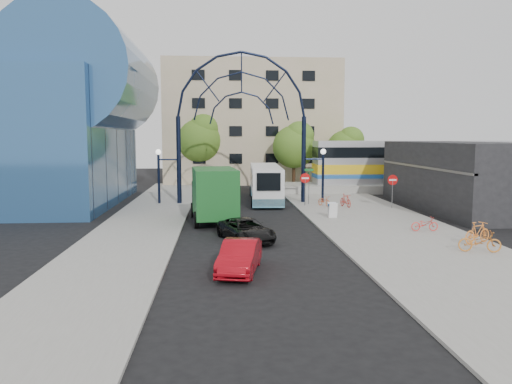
{
  "coord_description": "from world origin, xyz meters",
  "views": [
    {
      "loc": [
        -1.76,
        -25.9,
        5.43
      ],
      "look_at": [
        0.56,
        6.0,
        1.85
      ],
      "focal_mm": 35.0,
      "sensor_mm": 36.0,
      "label": 1
    }
  ],
  "objects": [
    {
      "name": "train_platform",
      "position": [
        20.0,
        22.0,
        0.4
      ],
      "size": [
        32.0,
        5.0,
        0.8
      ],
      "primitive_type": "cube",
      "color": "gray",
      "rests_on": "ground"
    },
    {
      "name": "tree_north_a",
      "position": [
        6.12,
        25.93,
        4.61
      ],
      "size": [
        4.48,
        4.48,
        7.0
      ],
      "color": "#382314",
      "rests_on": "ground"
    },
    {
      "name": "street_name_sign",
      "position": [
        5.2,
        12.6,
        2.13
      ],
      "size": [
        0.7,
        0.7,
        2.8
      ],
      "color": "slate",
      "rests_on": "sidewalk_east"
    },
    {
      "name": "stop_sign",
      "position": [
        4.8,
        12.0,
        1.99
      ],
      "size": [
        0.8,
        0.07,
        2.5
      ],
      "color": "slate",
      "rests_on": "sidewalk_east"
    },
    {
      "name": "green_truck",
      "position": [
        -2.18,
        5.73,
        1.73
      ],
      "size": [
        3.18,
        7.06,
        3.46
      ],
      "rotation": [
        0.0,
        0.0,
        0.1
      ],
      "color": "black",
      "rests_on": "ground"
    },
    {
      "name": "tree_north_c",
      "position": [
        12.12,
        27.93,
        4.28
      ],
      "size": [
        4.16,
        4.16,
        6.5
      ],
      "color": "#382314",
      "rests_on": "ground"
    },
    {
      "name": "ground",
      "position": [
        0.0,
        0.0,
        0.0
      ],
      "size": [
        120.0,
        120.0,
        0.0
      ],
      "primitive_type": "plane",
      "color": "black",
      "rests_on": "ground"
    },
    {
      "name": "sidewalk_east",
      "position": [
        8.0,
        4.0,
        0.06
      ],
      "size": [
        8.0,
        56.0,
        0.12
      ],
      "primitive_type": "cube",
      "color": "gray",
      "rests_on": "ground"
    },
    {
      "name": "commercial_block_east",
      "position": [
        16.0,
        10.0,
        2.5
      ],
      "size": [
        6.0,
        16.0,
        5.0
      ],
      "primitive_type": "cube",
      "color": "black",
      "rests_on": "ground"
    },
    {
      "name": "transit_hall",
      "position": [
        -15.3,
        15.0,
        6.7
      ],
      "size": [
        16.5,
        18.0,
        14.5
      ],
      "color": "#2D588B",
      "rests_on": "ground"
    },
    {
      "name": "black_suv",
      "position": [
        -0.42,
        -0.42,
        0.59
      ],
      "size": [
        3.3,
        4.66,
        1.18
      ],
      "primitive_type": "imported",
      "rotation": [
        0.0,
        0.0,
        0.35
      ],
      "color": "black",
      "rests_on": "ground"
    },
    {
      "name": "bike_far_c",
      "position": [
        10.16,
        -4.17,
        0.62
      ],
      "size": [
        1.99,
        1.08,
        0.99
      ],
      "primitive_type": "imported",
      "rotation": [
        0.0,
        0.0,
        1.33
      ],
      "color": "orange",
      "rests_on": "sidewalk_east"
    },
    {
      "name": "bike_near_a",
      "position": [
        6.19,
        11.47,
        0.52
      ],
      "size": [
        1.07,
        1.6,
        0.8
      ],
      "primitive_type": "imported",
      "rotation": [
        0.0,
        0.0,
        0.4
      ],
      "color": "orange",
      "rests_on": "sidewalk_east"
    },
    {
      "name": "bike_far_b",
      "position": [
        11.02,
        -2.35,
        0.67
      ],
      "size": [
        1.87,
        1.24,
        1.1
      ],
      "primitive_type": "imported",
      "rotation": [
        0.0,
        0.0,
        2.01
      ],
      "color": "orange",
      "rests_on": "sidewalk_east"
    },
    {
      "name": "bike_far_a",
      "position": [
        9.72,
        1.0,
        0.52
      ],
      "size": [
        1.54,
        0.58,
        0.8
      ],
      "primitive_type": "imported",
      "rotation": [
        0.0,
        0.0,
        1.54
      ],
      "color": "red",
      "rests_on": "sidewalk_east"
    },
    {
      "name": "train_car",
      "position": [
        20.0,
        22.0,
        2.9
      ],
      "size": [
        25.1,
        3.05,
        4.2
      ],
      "color": "#B7B7BC",
      "rests_on": "train_platform"
    },
    {
      "name": "gateway_arch",
      "position": [
        0.0,
        14.0,
        8.56
      ],
      "size": [
        13.64,
        0.44,
        12.1
      ],
      "color": "black",
      "rests_on": "ground"
    },
    {
      "name": "city_bus",
      "position": [
        2.06,
        15.64,
        1.55
      ],
      "size": [
        2.94,
        10.88,
        2.96
      ],
      "rotation": [
        0.0,
        0.0,
        -0.05
      ],
      "color": "white",
      "rests_on": "ground"
    },
    {
      "name": "bike_near_b",
      "position": [
        7.7,
        10.85,
        0.61
      ],
      "size": [
        0.86,
        1.71,
        0.99
      ],
      "primitive_type": "imported",
      "rotation": [
        0.0,
        0.0,
        0.25
      ],
      "color": "red",
      "rests_on": "sidewalk_east"
    },
    {
      "name": "plaza_west",
      "position": [
        -6.5,
        6.0,
        0.06
      ],
      "size": [
        5.0,
        50.0,
        0.12
      ],
      "primitive_type": "cube",
      "color": "gray",
      "rests_on": "ground"
    },
    {
      "name": "red_sedan",
      "position": [
        -0.99,
        -6.38,
        0.64
      ],
      "size": [
        2.09,
        4.09,
        1.28
      ],
      "primitive_type": "imported",
      "rotation": [
        0.0,
        0.0,
        -0.2
      ],
      "color": "#9F0913",
      "rests_on": "ground"
    },
    {
      "name": "tree_north_b",
      "position": [
        -3.88,
        29.93,
        5.27
      ],
      "size": [
        5.12,
        5.12,
        8.0
      ],
      "color": "#382314",
      "rests_on": "ground"
    },
    {
      "name": "apartment_block",
      "position": [
        2.0,
        34.97,
        7.0
      ],
      "size": [
        20.0,
        12.1,
        14.0
      ],
      "color": "tan",
      "rests_on": "ground"
    },
    {
      "name": "do_not_enter_sign",
      "position": [
        11.0,
        10.0,
        1.98
      ],
      "size": [
        0.76,
        0.07,
        2.48
      ],
      "color": "slate",
      "rests_on": "sidewalk_east"
    },
    {
      "name": "sandwich_board",
      "position": [
        5.6,
        5.98,
        0.74
      ],
      "size": [
        0.55,
        0.61,
        0.99
      ],
      "color": "white",
      "rests_on": "sidewalk_east"
    }
  ]
}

